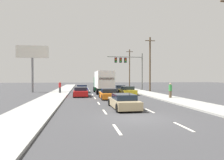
{
  "coord_description": "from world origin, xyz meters",
  "views": [
    {
      "loc": [
        -3.41,
        -11.92,
        2.46
      ],
      "look_at": [
        0.95,
        15.95,
        2.17
      ],
      "focal_mm": 32.16,
      "sensor_mm": 36.0,
      "label": 1
    }
  ],
  "objects_px": {
    "car_red": "(81,92)",
    "utility_pole_mid": "(150,64)",
    "car_gray": "(119,89)",
    "car_tan": "(124,102)",
    "roadside_billboard": "(32,58)",
    "car_blue": "(82,89)",
    "car_yellow": "(127,91)",
    "traffic_signal_mast": "(127,63)",
    "car_orange": "(108,94)",
    "box_truck": "(103,81)",
    "pedestrian_mid_block": "(60,87)",
    "pedestrian_near_corner": "(170,90)",
    "utility_pole_far": "(130,68)"
  },
  "relations": [
    {
      "from": "pedestrian_near_corner",
      "to": "utility_pole_mid",
      "type": "bearing_deg",
      "value": 81.31
    },
    {
      "from": "car_blue",
      "to": "utility_pole_mid",
      "type": "relative_size",
      "value": 0.44
    },
    {
      "from": "roadside_billboard",
      "to": "box_truck",
      "type": "bearing_deg",
      "value": -19.24
    },
    {
      "from": "car_blue",
      "to": "car_yellow",
      "type": "distance_m",
      "value": 8.53
    },
    {
      "from": "utility_pole_far",
      "to": "pedestrian_near_corner",
      "type": "bearing_deg",
      "value": -94.88
    },
    {
      "from": "car_red",
      "to": "utility_pole_far",
      "type": "distance_m",
      "value": 28.96
    },
    {
      "from": "car_red",
      "to": "car_gray",
      "type": "xyz_separation_m",
      "value": [
        6.83,
        7.99,
        -0.03
      ]
    },
    {
      "from": "car_tan",
      "to": "roadside_billboard",
      "type": "distance_m",
      "value": 23.73
    },
    {
      "from": "pedestrian_near_corner",
      "to": "pedestrian_mid_block",
      "type": "relative_size",
      "value": 0.97
    },
    {
      "from": "car_orange",
      "to": "utility_pole_mid",
      "type": "relative_size",
      "value": 0.42
    },
    {
      "from": "car_gray",
      "to": "box_truck",
      "type": "bearing_deg",
      "value": -133.86
    },
    {
      "from": "car_gray",
      "to": "traffic_signal_mast",
      "type": "relative_size",
      "value": 0.63
    },
    {
      "from": "utility_pole_far",
      "to": "car_tan",
      "type": "bearing_deg",
      "value": -104.6
    },
    {
      "from": "car_blue",
      "to": "traffic_signal_mast",
      "type": "height_order",
      "value": "traffic_signal_mast"
    },
    {
      "from": "car_tan",
      "to": "car_gray",
      "type": "xyz_separation_m",
      "value": [
        3.42,
        19.42,
        -0.0
      ]
    },
    {
      "from": "car_gray",
      "to": "pedestrian_near_corner",
      "type": "xyz_separation_m",
      "value": [
        3.59,
        -12.97,
        0.45
      ]
    },
    {
      "from": "car_red",
      "to": "box_truck",
      "type": "distance_m",
      "value": 5.93
    },
    {
      "from": "traffic_signal_mast",
      "to": "pedestrian_near_corner",
      "type": "height_order",
      "value": "traffic_signal_mast"
    },
    {
      "from": "car_tan",
      "to": "car_red",
      "type": "bearing_deg",
      "value": 106.61
    },
    {
      "from": "car_red",
      "to": "car_gray",
      "type": "distance_m",
      "value": 10.51
    },
    {
      "from": "car_red",
      "to": "car_blue",
      "type": "bearing_deg",
      "value": 88.41
    },
    {
      "from": "car_orange",
      "to": "traffic_signal_mast",
      "type": "xyz_separation_m",
      "value": [
        5.73,
        15.1,
        4.88
      ]
    },
    {
      "from": "car_red",
      "to": "utility_pole_mid",
      "type": "distance_m",
      "value": 14.96
    },
    {
      "from": "car_blue",
      "to": "box_truck",
      "type": "relative_size",
      "value": 0.5
    },
    {
      "from": "car_blue",
      "to": "traffic_signal_mast",
      "type": "bearing_deg",
      "value": 25.41
    },
    {
      "from": "car_gray",
      "to": "pedestrian_mid_block",
      "type": "bearing_deg",
      "value": -163.76
    },
    {
      "from": "car_blue",
      "to": "car_tan",
      "type": "relative_size",
      "value": 0.93
    },
    {
      "from": "traffic_signal_mast",
      "to": "pedestrian_near_corner",
      "type": "xyz_separation_m",
      "value": [
        1.47,
        -16.25,
        -4.42
      ]
    },
    {
      "from": "car_blue",
      "to": "car_yellow",
      "type": "bearing_deg",
      "value": -39.03
    },
    {
      "from": "car_tan",
      "to": "pedestrian_mid_block",
      "type": "distance_m",
      "value": 17.78
    },
    {
      "from": "car_blue",
      "to": "car_orange",
      "type": "xyz_separation_m",
      "value": [
        3.02,
        -10.94,
        -0.04
      ]
    },
    {
      "from": "car_red",
      "to": "traffic_signal_mast",
      "type": "bearing_deg",
      "value": 51.54
    },
    {
      "from": "car_red",
      "to": "traffic_signal_mast",
      "type": "distance_m",
      "value": 15.19
    },
    {
      "from": "utility_pole_far",
      "to": "roadside_billboard",
      "type": "bearing_deg",
      "value": -141.44
    },
    {
      "from": "utility_pole_far",
      "to": "box_truck",
      "type": "bearing_deg",
      "value": -114.43
    },
    {
      "from": "car_blue",
      "to": "roadside_billboard",
      "type": "distance_m",
      "value": 9.98
    },
    {
      "from": "car_blue",
      "to": "car_gray",
      "type": "relative_size",
      "value": 0.92
    },
    {
      "from": "car_orange",
      "to": "pedestrian_near_corner",
      "type": "bearing_deg",
      "value": -9.13
    },
    {
      "from": "car_blue",
      "to": "utility_pole_far",
      "type": "relative_size",
      "value": 0.42
    },
    {
      "from": "car_tan",
      "to": "pedestrian_near_corner",
      "type": "relative_size",
      "value": 2.66
    },
    {
      "from": "car_blue",
      "to": "roadside_billboard",
      "type": "relative_size",
      "value": 0.54
    },
    {
      "from": "box_truck",
      "to": "car_yellow",
      "type": "xyz_separation_m",
      "value": [
        3.3,
        -2.81,
        -1.44
      ]
    },
    {
      "from": "car_gray",
      "to": "utility_pole_mid",
      "type": "bearing_deg",
      "value": -7.27
    },
    {
      "from": "box_truck",
      "to": "pedestrian_near_corner",
      "type": "relative_size",
      "value": 4.94
    },
    {
      "from": "box_truck",
      "to": "car_gray",
      "type": "xyz_separation_m",
      "value": [
        3.3,
        3.44,
        -1.45
      ]
    },
    {
      "from": "roadside_billboard",
      "to": "car_yellow",
      "type": "bearing_deg",
      "value": -24.71
    },
    {
      "from": "car_tan",
      "to": "traffic_signal_mast",
      "type": "distance_m",
      "value": 23.87
    },
    {
      "from": "car_gray",
      "to": "roadside_billboard",
      "type": "relative_size",
      "value": 0.58
    },
    {
      "from": "car_tan",
      "to": "pedestrian_near_corner",
      "type": "bearing_deg",
      "value": 42.61
    },
    {
      "from": "car_tan",
      "to": "utility_pole_mid",
      "type": "distance_m",
      "value": 21.19
    }
  ]
}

